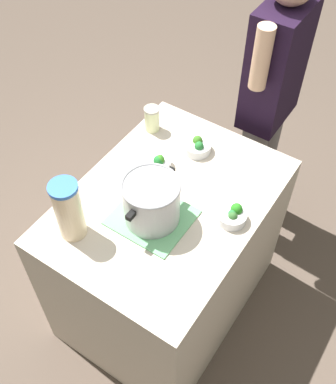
{
  "coord_description": "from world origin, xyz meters",
  "views": [
    {
      "loc": [
        -1.08,
        -0.72,
        2.49
      ],
      "look_at": [
        0.0,
        0.0,
        0.94
      ],
      "focal_mm": 44.53,
      "sensor_mm": 36.0,
      "label": 1
    }
  ],
  "objects": [
    {
      "name": "dish_cloth",
      "position": [
        -0.12,
        0.0,
        0.9
      ],
      "size": [
        0.29,
        0.32,
        0.01
      ],
      "primitive_type": "cube",
      "color": "#6FBB7E",
      "rests_on": "counter_slab"
    },
    {
      "name": "broccoli_bowl_back",
      "position": [
        0.14,
        0.14,
        0.92
      ],
      "size": [
        0.11,
        0.11,
        0.08
      ],
      "color": "silver",
      "rests_on": "counter_slab"
    },
    {
      "name": "mason_jar",
      "position": [
        0.33,
        0.31,
        0.96
      ],
      "size": [
        0.08,
        0.08,
        0.13
      ],
      "color": "beige",
      "rests_on": "counter_slab"
    },
    {
      "name": "person_cook",
      "position": [
        0.8,
        -0.09,
        0.91
      ],
      "size": [
        0.5,
        0.2,
        1.65
      ],
      "color": "slate",
      "rests_on": "ground_plane"
    },
    {
      "name": "ground_plane",
      "position": [
        0.0,
        0.0,
        0.0
      ],
      "size": [
        8.0,
        8.0,
        0.0
      ],
      "primitive_type": "plane",
      "color": "brown"
    },
    {
      "name": "broccoli_bowl_center",
      "position": [
        0.06,
        -0.28,
        0.92
      ],
      "size": [
        0.13,
        0.13,
        0.08
      ],
      "color": "silver",
      "rests_on": "counter_slab"
    },
    {
      "name": "lemonade_pitcher",
      "position": [
        -0.36,
        0.23,
        1.04
      ],
      "size": [
        0.11,
        0.11,
        0.29
      ],
      "color": "beige",
      "rests_on": "counter_slab"
    },
    {
      "name": "broccoli_bowl_front",
      "position": [
        0.33,
        0.05,
        0.92
      ],
      "size": [
        0.13,
        0.13,
        0.08
      ],
      "color": "silver",
      "rests_on": "counter_slab"
    },
    {
      "name": "cooking_pot",
      "position": [
        -0.12,
        0.0,
        1.01
      ],
      "size": [
        0.31,
        0.24,
        0.21
      ],
      "color": "#B7B7BC",
      "rests_on": "dish_cloth"
    },
    {
      "name": "counter_slab",
      "position": [
        0.0,
        0.0,
        0.45
      ],
      "size": [
        1.07,
        0.78,
        0.89
      ],
      "primitive_type": "cube",
      "color": "beige",
      "rests_on": "ground_plane"
    }
  ]
}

